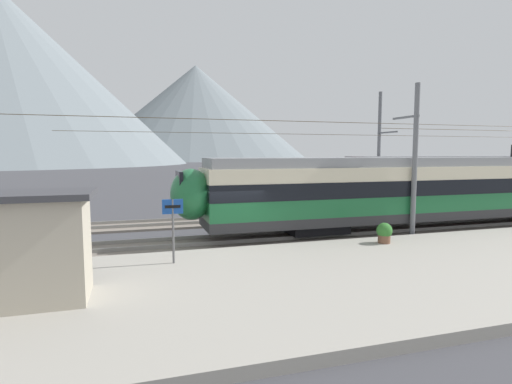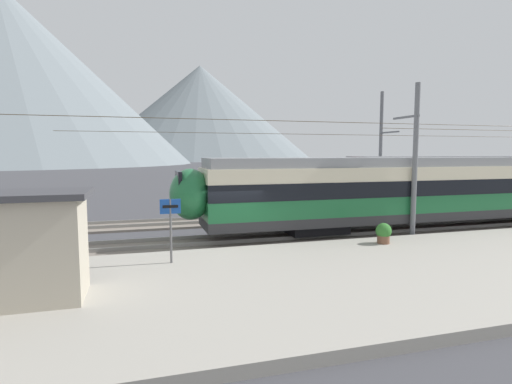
% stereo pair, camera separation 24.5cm
% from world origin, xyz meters
% --- Properties ---
extents(ground_plane, '(400.00, 400.00, 0.00)m').
position_xyz_m(ground_plane, '(0.00, 0.00, 0.00)').
color(ground_plane, '#424247').
extents(platform_slab, '(120.00, 8.86, 0.30)m').
position_xyz_m(platform_slab, '(0.00, -5.47, 0.15)').
color(platform_slab, '#A39E93').
rests_on(platform_slab, ground).
extents(track_near, '(120.00, 3.00, 0.28)m').
position_xyz_m(track_near, '(0.00, 1.01, 0.07)').
color(track_near, slate).
rests_on(track_near, ground).
extents(track_far, '(120.00, 3.00, 0.28)m').
position_xyz_m(track_far, '(0.00, 6.33, 0.07)').
color(track_far, slate).
rests_on(track_far, ground).
extents(train_near_platform, '(29.58, 2.86, 4.27)m').
position_xyz_m(train_near_platform, '(12.38, 1.01, 2.23)').
color(train_near_platform, '#2D2D30').
rests_on(train_near_platform, track_near).
extents(train_far_track, '(27.65, 2.90, 4.27)m').
position_xyz_m(train_far_track, '(21.96, 6.33, 2.23)').
color(train_far_track, '#2D2D30').
rests_on(train_far_track, track_far).
extents(catenary_mast_mid, '(41.17, 1.89, 7.31)m').
position_xyz_m(catenary_mast_mid, '(8.67, -0.48, 3.84)').
color(catenary_mast_mid, slate).
rests_on(catenary_mast_mid, ground).
extents(catenary_mast_far_side, '(41.17, 2.15, 8.33)m').
position_xyz_m(catenary_mast_far_side, '(12.60, 8.06, 4.27)').
color(catenary_mast_far_side, slate).
rests_on(catenary_mast_far_side, ground).
extents(platform_sign, '(0.70, 0.08, 2.21)m').
position_xyz_m(platform_sign, '(-2.78, -2.75, 1.93)').
color(platform_sign, '#59595B').
rests_on(platform_sign, platform_slab).
extents(passenger_walking, '(0.53, 0.22, 1.69)m').
position_xyz_m(passenger_walking, '(-7.88, -3.13, 1.25)').
color(passenger_walking, '#383842').
rests_on(passenger_walking, platform_slab).
extents(handbag_beside_passenger, '(0.32, 0.18, 0.40)m').
position_xyz_m(handbag_beside_passenger, '(-7.16, -2.95, 0.45)').
color(handbag_beside_passenger, black).
rests_on(handbag_beside_passenger, platform_slab).
extents(potted_plant_platform_edge, '(0.65, 0.65, 0.86)m').
position_xyz_m(potted_plant_platform_edge, '(5.99, -2.21, 0.77)').
color(potted_plant_platform_edge, brown).
rests_on(potted_plant_platform_edge, platform_slab).
extents(mountain_central_peak, '(129.73, 129.73, 54.32)m').
position_xyz_m(mountain_central_peak, '(31.01, 219.22, 27.16)').
color(mountain_central_peak, slate).
rests_on(mountain_central_peak, ground).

